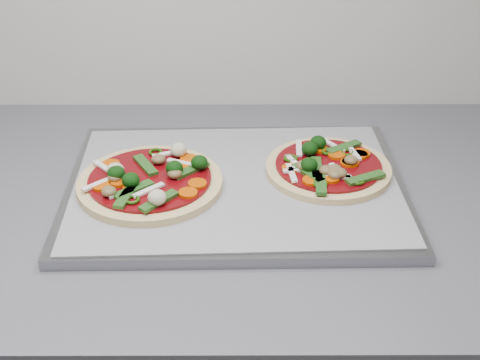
{
  "coord_description": "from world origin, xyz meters",
  "views": [
    {
      "loc": [
        0.15,
        0.52,
        1.4
      ],
      "look_at": [
        0.15,
        1.29,
        0.93
      ],
      "focal_mm": 50.0,
      "sensor_mm": 36.0,
      "label": 1
    }
  ],
  "objects": [
    {
      "name": "baking_tray",
      "position": [
        0.14,
        1.31,
        0.91
      ],
      "size": [
        0.47,
        0.35,
        0.02
      ],
      "primitive_type": "cube",
      "rotation": [
        0.0,
        0.0,
        0.02
      ],
      "color": "gray",
      "rests_on": "countertop"
    },
    {
      "name": "pizza_right",
      "position": [
        0.27,
        1.33,
        0.93
      ],
      "size": [
        0.2,
        0.2,
        0.03
      ],
      "rotation": [
        0.0,
        0.0,
        0.13
      ],
      "color": "#E3BD7C",
      "rests_on": "parchment"
    },
    {
      "name": "pizza_left",
      "position": [
        0.03,
        1.29,
        0.93
      ],
      "size": [
        0.21,
        0.21,
        0.03
      ],
      "rotation": [
        0.0,
        0.0,
        -0.07
      ],
      "color": "#E3BD7C",
      "rests_on": "parchment"
    },
    {
      "name": "parchment",
      "position": [
        0.14,
        1.31,
        0.92
      ],
      "size": [
        0.46,
        0.34,
        0.0
      ],
      "primitive_type": "cube",
      "rotation": [
        0.0,
        0.0,
        0.03
      ],
      "color": "#9B9BA1",
      "rests_on": "baking_tray"
    },
    {
      "name": "countertop",
      "position": [
        0.0,
        1.3,
        0.88
      ],
      "size": [
        3.6,
        0.6,
        0.04
      ],
      "primitive_type": "cube",
      "color": "slate",
      "rests_on": "base_cabinet"
    }
  ]
}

